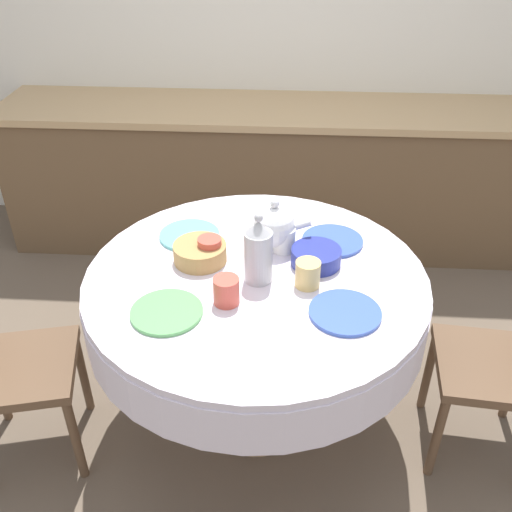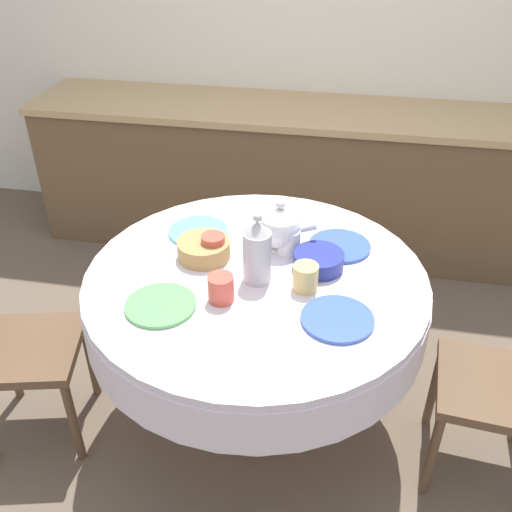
# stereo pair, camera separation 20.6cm
# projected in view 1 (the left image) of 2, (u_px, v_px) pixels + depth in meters

# --- Properties ---
(ground_plane) EXTENTS (12.00, 12.00, 0.00)m
(ground_plane) POSITION_uv_depth(u_px,v_px,m) (256.00, 415.00, 2.53)
(ground_plane) COLOR brown
(wall_back) EXTENTS (7.00, 0.05, 2.60)m
(wall_back) POSITION_uv_depth(u_px,v_px,m) (276.00, 19.00, 3.35)
(wall_back) COLOR silver
(wall_back) RESTS_ON ground_plane
(kitchen_counter) EXTENTS (3.24, 0.64, 0.88)m
(kitchen_counter) POSITION_uv_depth(u_px,v_px,m) (272.00, 176.00, 3.55)
(kitchen_counter) COLOR brown
(kitchen_counter) RESTS_ON ground_plane
(dining_table) EXTENTS (1.28, 1.28, 0.77)m
(dining_table) POSITION_uv_depth(u_px,v_px,m) (256.00, 301.00, 2.17)
(dining_table) COLOR tan
(dining_table) RESTS_ON ground_plane
(plate_near_left) EXTENTS (0.24, 0.24, 0.01)m
(plate_near_left) POSITION_uv_depth(u_px,v_px,m) (167.00, 312.00, 1.91)
(plate_near_left) COLOR #5BA85B
(plate_near_left) RESTS_ON dining_table
(cup_near_left) EXTENTS (0.09, 0.09, 0.10)m
(cup_near_left) POSITION_uv_depth(u_px,v_px,m) (226.00, 291.00, 1.94)
(cup_near_left) COLOR #CC4C3D
(cup_near_left) RESTS_ON dining_table
(plate_near_right) EXTENTS (0.24, 0.24, 0.01)m
(plate_near_right) POSITION_uv_depth(u_px,v_px,m) (345.00, 312.00, 1.91)
(plate_near_right) COLOR #3856AD
(plate_near_right) RESTS_ON dining_table
(cup_near_right) EXTENTS (0.09, 0.09, 0.10)m
(cup_near_right) POSITION_uv_depth(u_px,v_px,m) (308.00, 274.00, 2.02)
(cup_near_right) COLOR #DBB766
(cup_near_right) RESTS_ON dining_table
(plate_far_left) EXTENTS (0.24, 0.24, 0.01)m
(plate_far_left) POSITION_uv_depth(u_px,v_px,m) (190.00, 235.00, 2.32)
(plate_far_left) COLOR #60BCB7
(plate_far_left) RESTS_ON dining_table
(cup_far_left) EXTENTS (0.09, 0.09, 0.10)m
(cup_far_left) POSITION_uv_depth(u_px,v_px,m) (210.00, 250.00, 2.15)
(cup_far_left) COLOR #CC4C3D
(cup_far_left) RESTS_ON dining_table
(plate_far_right) EXTENTS (0.24, 0.24, 0.01)m
(plate_far_right) POSITION_uv_depth(u_px,v_px,m) (332.00, 241.00, 2.28)
(plate_far_right) COLOR #3856AD
(plate_far_right) RESTS_ON dining_table
(cup_far_right) EXTENTS (0.09, 0.09, 0.10)m
(cup_far_right) POSITION_uv_depth(u_px,v_px,m) (284.00, 239.00, 2.21)
(cup_far_right) COLOR white
(cup_far_right) RESTS_ON dining_table
(coffee_carafe) EXTENTS (0.10, 0.10, 0.27)m
(coffee_carafe) POSITION_uv_depth(u_px,v_px,m) (258.00, 252.00, 2.01)
(coffee_carafe) COLOR #B2B2B7
(coffee_carafe) RESTS_ON dining_table
(teapot) EXTENTS (0.23, 0.17, 0.21)m
(teapot) POSITION_uv_depth(u_px,v_px,m) (275.00, 226.00, 2.21)
(teapot) COLOR white
(teapot) RESTS_ON dining_table
(bread_basket) EXTENTS (0.20, 0.20, 0.07)m
(bread_basket) POSITION_uv_depth(u_px,v_px,m) (200.00, 253.00, 2.16)
(bread_basket) COLOR #AD844C
(bread_basket) RESTS_ON dining_table
(fruit_bowl) EXTENTS (0.19, 0.19, 0.06)m
(fruit_bowl) POSITION_uv_depth(u_px,v_px,m) (316.00, 257.00, 2.14)
(fruit_bowl) COLOR navy
(fruit_bowl) RESTS_ON dining_table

